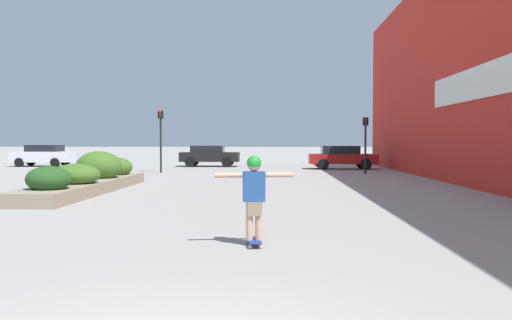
# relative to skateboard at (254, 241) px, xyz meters

# --- Properties ---
(building_wall_right) EXTENTS (0.67, 41.82, 9.92)m
(building_wall_right) POSITION_rel_skateboard_xyz_m (8.00, 8.60, 4.88)
(building_wall_right) COLOR red
(building_wall_right) RESTS_ON ground_plane
(planter_box) EXTENTS (1.74, 8.87, 1.40)m
(planter_box) POSITION_rel_skateboard_xyz_m (-6.20, 8.90, 0.44)
(planter_box) COLOR gray
(planter_box) RESTS_ON ground_plane
(skateboard) EXTENTS (0.31, 0.68, 0.10)m
(skateboard) POSITION_rel_skateboard_xyz_m (0.00, 0.00, 0.00)
(skateboard) COLOR navy
(skateboard) RESTS_ON ground_plane
(skateboarder) EXTENTS (1.34, 0.27, 1.44)m
(skateboarder) POSITION_rel_skateboard_xyz_m (-0.00, -0.00, 0.90)
(skateboarder) COLOR tan
(skateboarder) RESTS_ON skateboard
(car_leftmost) EXTENTS (4.04, 1.85, 1.51)m
(car_leftmost) POSITION_rel_skateboard_xyz_m (-15.98, 25.99, 0.72)
(car_leftmost) COLOR silver
(car_leftmost) RESTS_ON ground_plane
(car_center_left) EXTENTS (4.25, 1.85, 1.48)m
(car_center_left) POSITION_rel_skateboard_xyz_m (4.61, 23.50, 0.72)
(car_center_left) COLOR maroon
(car_center_left) RESTS_ON ground_plane
(car_center_right) EXTENTS (3.81, 1.90, 1.47)m
(car_center_right) POSITION_rel_skateboard_xyz_m (15.14, 26.74, 0.71)
(car_center_right) COLOR slate
(car_center_right) RESTS_ON ground_plane
(car_rightmost) EXTENTS (4.09, 1.92, 1.46)m
(car_rightmost) POSITION_rel_skateboard_xyz_m (-4.26, 26.35, 0.72)
(car_rightmost) COLOR black
(car_rightmost) RESTS_ON ground_plane
(traffic_light_left) EXTENTS (0.28, 0.30, 3.49)m
(traffic_light_left) POSITION_rel_skateboard_xyz_m (-6.10, 19.41, 2.31)
(traffic_light_left) COLOR black
(traffic_light_left) RESTS_ON ground_plane
(traffic_light_right) EXTENTS (0.28, 0.30, 3.07)m
(traffic_light_right) POSITION_rel_skateboard_xyz_m (5.25, 18.84, 2.05)
(traffic_light_right) COLOR black
(traffic_light_right) RESTS_ON ground_plane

